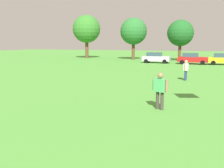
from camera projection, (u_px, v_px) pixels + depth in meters
ground_plane at (171, 73)px, 27.81m from camera, size 160.00×160.00×0.00m
adult_bystander at (160, 88)px, 12.44m from camera, size 0.79×0.53×1.78m
bystander_near_trees at (186, 68)px, 22.19m from camera, size 0.38×0.82×1.73m
parked_car_silver_0 at (156, 58)px, 41.61m from camera, size 4.30×2.02×1.68m
parked_car_red_1 at (192, 58)px, 39.37m from camera, size 4.30×2.02×1.68m
parked_car_yellow_2 at (224, 59)px, 37.94m from camera, size 4.30×2.02×1.68m
tree_far_left at (87, 29)px, 53.91m from camera, size 5.69×5.69×8.86m
tree_left at (134, 31)px, 49.67m from camera, size 5.06×5.06×7.89m
tree_right at (180, 33)px, 45.95m from camera, size 4.62×4.62×7.20m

